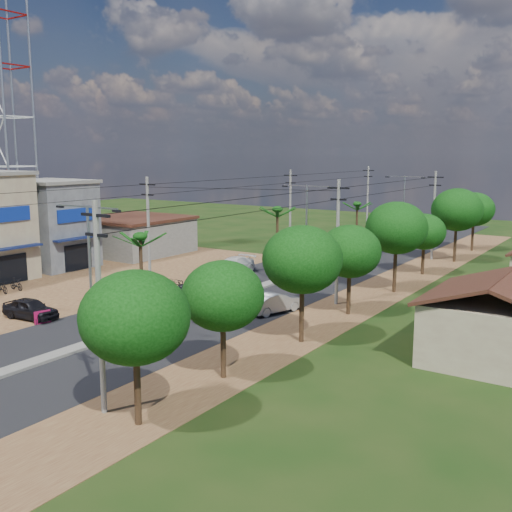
{
  "coord_description": "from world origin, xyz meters",
  "views": [
    {
      "loc": [
        26.04,
        -22.23,
        10.88
      ],
      "look_at": [
        0.89,
        15.46,
        3.0
      ],
      "focal_mm": 42.0,
      "sensor_mm": 36.0,
      "label": 1
    }
  ],
  "objects_px": {
    "roadside_sign": "(43,317)",
    "car_white_far": "(233,267)",
    "car_parked_dark": "(31,309)",
    "car_silver_mid": "(274,303)"
  },
  "relations": [
    {
      "from": "car_white_far",
      "to": "car_parked_dark",
      "type": "height_order",
      "value": "car_white_far"
    },
    {
      "from": "car_silver_mid",
      "to": "roadside_sign",
      "type": "relative_size",
      "value": 4.11
    },
    {
      "from": "car_silver_mid",
      "to": "car_white_far",
      "type": "distance_m",
      "value": 13.38
    },
    {
      "from": "car_parked_dark",
      "to": "roadside_sign",
      "type": "height_order",
      "value": "car_parked_dark"
    },
    {
      "from": "car_parked_dark",
      "to": "roadside_sign",
      "type": "relative_size",
      "value": 3.87
    },
    {
      "from": "car_white_far",
      "to": "roadside_sign",
      "type": "bearing_deg",
      "value": -94.43
    },
    {
      "from": "roadside_sign",
      "to": "car_white_far",
      "type": "bearing_deg",
      "value": 102.64
    },
    {
      "from": "car_white_far",
      "to": "car_parked_dark",
      "type": "relative_size",
      "value": 1.28
    },
    {
      "from": "car_silver_mid",
      "to": "roadside_sign",
      "type": "distance_m",
      "value": 15.2
    },
    {
      "from": "car_white_far",
      "to": "car_parked_dark",
      "type": "distance_m",
      "value": 19.37
    }
  ]
}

